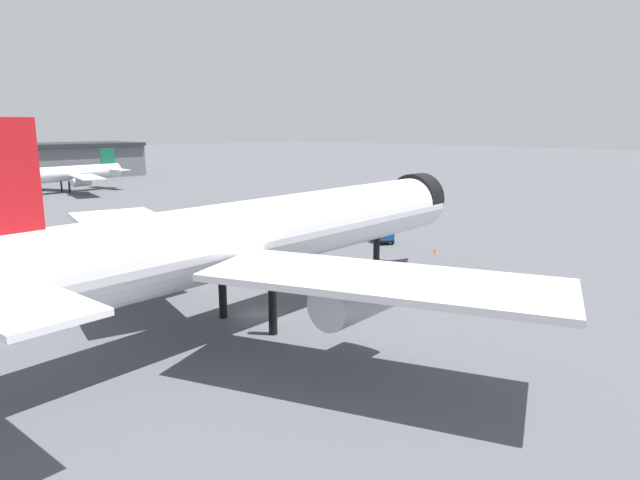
{
  "coord_description": "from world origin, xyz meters",
  "views": [
    {
      "loc": [
        -36.04,
        -42.11,
        19.18
      ],
      "look_at": [
        8.12,
        -1.09,
        6.79
      ],
      "focal_mm": 31.47,
      "sensor_mm": 36.0,
      "label": 1
    }
  ],
  "objects_px": {
    "airliner_far_taxiway": "(59,174)",
    "baggage_cart_trailing": "(323,233)",
    "service_truck_front": "(382,233)",
    "traffic_cone_near_nose": "(435,250)",
    "airliner_near_gate": "(265,234)"
  },
  "relations": [
    {
      "from": "airliner_far_taxiway",
      "to": "baggage_cart_trailing",
      "type": "bearing_deg",
      "value": 86.77
    },
    {
      "from": "service_truck_front",
      "to": "traffic_cone_near_nose",
      "type": "xyz_separation_m",
      "value": [
        -0.69,
        -10.7,
        -1.24
      ]
    },
    {
      "from": "traffic_cone_near_nose",
      "to": "service_truck_front",
      "type": "bearing_deg",
      "value": 86.29
    },
    {
      "from": "airliner_near_gate",
      "to": "airliner_far_taxiway",
      "type": "distance_m",
      "value": 126.31
    },
    {
      "from": "airliner_near_gate",
      "to": "baggage_cart_trailing",
      "type": "height_order",
      "value": "airliner_near_gate"
    },
    {
      "from": "airliner_far_taxiway",
      "to": "baggage_cart_trailing",
      "type": "xyz_separation_m",
      "value": [
        2.97,
        -99.4,
        -4.42
      ]
    },
    {
      "from": "service_truck_front",
      "to": "traffic_cone_near_nose",
      "type": "height_order",
      "value": "service_truck_front"
    },
    {
      "from": "baggage_cart_trailing",
      "to": "airliner_near_gate",
      "type": "bearing_deg",
      "value": 135.64
    },
    {
      "from": "airliner_near_gate",
      "to": "service_truck_front",
      "type": "distance_m",
      "value": 41.48
    },
    {
      "from": "service_truck_front",
      "to": "baggage_cart_trailing",
      "type": "height_order",
      "value": "service_truck_front"
    },
    {
      "from": "airliner_far_taxiway",
      "to": "service_truck_front",
      "type": "xyz_separation_m",
      "value": [
        7.76,
        -108.4,
        -3.81
      ]
    },
    {
      "from": "airliner_far_taxiway",
      "to": "traffic_cone_near_nose",
      "type": "height_order",
      "value": "airliner_far_taxiway"
    },
    {
      "from": "airliner_far_taxiway",
      "to": "baggage_cart_trailing",
      "type": "relative_size",
      "value": 16.29
    },
    {
      "from": "baggage_cart_trailing",
      "to": "service_truck_front",
      "type": "bearing_deg",
      "value": -140.88
    },
    {
      "from": "airliner_far_taxiway",
      "to": "airliner_near_gate",
      "type": "bearing_deg",
      "value": 71.04
    }
  ]
}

